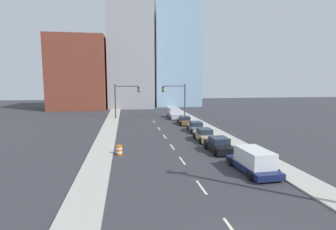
{
  "coord_description": "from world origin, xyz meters",
  "views": [
    {
      "loc": [
        -4.97,
        -9.1,
        7.11
      ],
      "look_at": [
        1.22,
        28.9,
        2.2
      ],
      "focal_mm": 28.0,
      "sensor_mm": 36.0,
      "label": 1
    }
  ],
  "objects_px": {
    "traffic_signal_left": "(122,96)",
    "pickup_truck_silver": "(175,114)",
    "sedan_gray": "(196,127)",
    "sedan_brown": "(185,121)",
    "sedan_tan": "(204,135)",
    "traffic_signal_right": "(179,96)",
    "sedan_black": "(219,145)",
    "traffic_barrel": "(119,150)",
    "box_truck_navy": "(254,161)"
  },
  "relations": [
    {
      "from": "traffic_signal_left",
      "to": "traffic_signal_right",
      "type": "xyz_separation_m",
      "value": [
        11.02,
        0.0,
        0.0
      ]
    },
    {
      "from": "traffic_signal_right",
      "to": "box_truck_navy",
      "type": "bearing_deg",
      "value": -90.95
    },
    {
      "from": "sedan_black",
      "to": "traffic_signal_right",
      "type": "bearing_deg",
      "value": 86.36
    },
    {
      "from": "sedan_black",
      "to": "sedan_brown",
      "type": "bearing_deg",
      "value": 87.29
    },
    {
      "from": "traffic_barrel",
      "to": "sedan_gray",
      "type": "height_order",
      "value": "sedan_gray"
    },
    {
      "from": "box_truck_navy",
      "to": "pickup_truck_silver",
      "type": "distance_m",
      "value": 31.6
    },
    {
      "from": "traffic_signal_left",
      "to": "traffic_signal_right",
      "type": "relative_size",
      "value": 1.0
    },
    {
      "from": "traffic_signal_left",
      "to": "traffic_barrel",
      "type": "height_order",
      "value": "traffic_signal_left"
    },
    {
      "from": "traffic_signal_right",
      "to": "box_truck_navy",
      "type": "relative_size",
      "value": 1.2
    },
    {
      "from": "box_truck_navy",
      "to": "sedan_black",
      "type": "relative_size",
      "value": 1.26
    },
    {
      "from": "pickup_truck_silver",
      "to": "sedan_brown",
      "type": "bearing_deg",
      "value": -85.93
    },
    {
      "from": "traffic_signal_left",
      "to": "pickup_truck_silver",
      "type": "distance_m",
      "value": 10.77
    },
    {
      "from": "traffic_barrel",
      "to": "sedan_gray",
      "type": "xyz_separation_m",
      "value": [
        10.59,
        10.43,
        0.18
      ]
    },
    {
      "from": "sedan_black",
      "to": "sedan_tan",
      "type": "bearing_deg",
      "value": 88.48
    },
    {
      "from": "traffic_signal_right",
      "to": "sedan_black",
      "type": "xyz_separation_m",
      "value": [
        -1.08,
        -26.0,
        -3.64
      ]
    },
    {
      "from": "traffic_signal_right",
      "to": "sedan_tan",
      "type": "bearing_deg",
      "value": -92.89
    },
    {
      "from": "traffic_signal_left",
      "to": "sedan_gray",
      "type": "bearing_deg",
      "value": -55.11
    },
    {
      "from": "sedan_tan",
      "to": "pickup_truck_silver",
      "type": "height_order",
      "value": "pickup_truck_silver"
    },
    {
      "from": "sedan_brown",
      "to": "sedan_tan",
      "type": "bearing_deg",
      "value": -89.59
    },
    {
      "from": "traffic_signal_left",
      "to": "sedan_brown",
      "type": "distance_m",
      "value": 13.85
    },
    {
      "from": "traffic_barrel",
      "to": "sedan_black",
      "type": "height_order",
      "value": "sedan_black"
    },
    {
      "from": "traffic_barrel",
      "to": "sedan_tan",
      "type": "height_order",
      "value": "sedan_tan"
    },
    {
      "from": "sedan_tan",
      "to": "pickup_truck_silver",
      "type": "xyz_separation_m",
      "value": [
        0.2,
        20.31,
        0.1
      ]
    },
    {
      "from": "traffic_signal_left",
      "to": "box_truck_navy",
      "type": "relative_size",
      "value": 1.2
    },
    {
      "from": "box_truck_navy",
      "to": "sedan_black",
      "type": "bearing_deg",
      "value": 93.22
    },
    {
      "from": "box_truck_navy",
      "to": "sedan_brown",
      "type": "bearing_deg",
      "value": 88.44
    },
    {
      "from": "sedan_black",
      "to": "sedan_tan",
      "type": "xyz_separation_m",
      "value": [
        0.02,
        5.06,
        0.0
      ]
    },
    {
      "from": "sedan_tan",
      "to": "sedan_gray",
      "type": "distance_m",
      "value": 5.9
    },
    {
      "from": "traffic_barrel",
      "to": "sedan_black",
      "type": "relative_size",
      "value": 0.22
    },
    {
      "from": "box_truck_navy",
      "to": "pickup_truck_silver",
      "type": "relative_size",
      "value": 0.87
    },
    {
      "from": "traffic_signal_left",
      "to": "sedan_brown",
      "type": "xyz_separation_m",
      "value": [
        10.38,
        -8.38,
        -3.7
      ]
    },
    {
      "from": "traffic_barrel",
      "to": "box_truck_navy",
      "type": "bearing_deg",
      "value": -32.49
    },
    {
      "from": "sedan_gray",
      "to": "sedan_black",
      "type": "bearing_deg",
      "value": -90.51
    },
    {
      "from": "box_truck_navy",
      "to": "traffic_signal_right",
      "type": "bearing_deg",
      "value": 87.25
    },
    {
      "from": "traffic_signal_left",
      "to": "pickup_truck_silver",
      "type": "relative_size",
      "value": 1.04
    },
    {
      "from": "traffic_signal_left",
      "to": "traffic_signal_right",
      "type": "bearing_deg",
      "value": 0.0
    },
    {
      "from": "traffic_barrel",
      "to": "sedan_tan",
      "type": "bearing_deg",
      "value": 24.42
    },
    {
      "from": "traffic_signal_left",
      "to": "sedan_tan",
      "type": "xyz_separation_m",
      "value": [
        9.96,
        -20.94,
        -3.64
      ]
    },
    {
      "from": "box_truck_navy",
      "to": "sedan_gray",
      "type": "xyz_separation_m",
      "value": [
        0.03,
        17.16,
        -0.25
      ]
    },
    {
      "from": "traffic_signal_left",
      "to": "box_truck_navy",
      "type": "distance_m",
      "value": 34.06
    },
    {
      "from": "traffic_signal_left",
      "to": "traffic_barrel",
      "type": "relative_size",
      "value": 7.0
    },
    {
      "from": "box_truck_navy",
      "to": "sedan_gray",
      "type": "distance_m",
      "value": 17.16
    },
    {
      "from": "sedan_black",
      "to": "pickup_truck_silver",
      "type": "bearing_deg",
      "value": 88.25
    },
    {
      "from": "traffic_signal_left",
      "to": "box_truck_navy",
      "type": "height_order",
      "value": "traffic_signal_left"
    },
    {
      "from": "sedan_tan",
      "to": "sedan_gray",
      "type": "relative_size",
      "value": 0.96
    },
    {
      "from": "sedan_gray",
      "to": "pickup_truck_silver",
      "type": "height_order",
      "value": "pickup_truck_silver"
    },
    {
      "from": "traffic_signal_left",
      "to": "sedan_black",
      "type": "xyz_separation_m",
      "value": [
        9.94,
        -26.0,
        -3.64
      ]
    },
    {
      "from": "sedan_brown",
      "to": "pickup_truck_silver",
      "type": "distance_m",
      "value": 7.76
    },
    {
      "from": "sedan_gray",
      "to": "sedan_brown",
      "type": "relative_size",
      "value": 0.97
    },
    {
      "from": "sedan_gray",
      "to": "pickup_truck_silver",
      "type": "relative_size",
      "value": 0.72
    }
  ]
}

